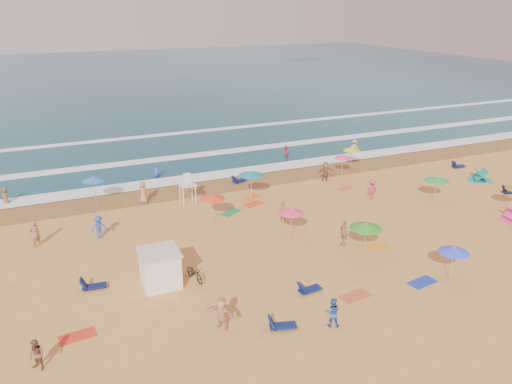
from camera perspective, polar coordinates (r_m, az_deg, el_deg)
name	(u,v)px	position (r m, az deg, el deg)	size (l,w,h in m)	color
ground	(256,249)	(32.74, 0.00, -6.52)	(220.00, 220.00, 0.00)	gold
ocean	(97,80)	(112.31, -17.76, 12.08)	(220.00, 140.00, 0.18)	#0C4756
wet_sand	(199,188)	(43.54, -6.57, 0.45)	(220.00, 220.00, 0.00)	olive
surf_foam	(173,160)	(51.60, -9.50, 3.65)	(200.00, 18.70, 0.05)	white
cabana	(160,269)	(28.90, -10.89, -8.62)	(2.00, 2.00, 2.00)	white
cabana_roof	(159,252)	(28.41, -11.03, -6.76)	(2.20, 2.20, 0.12)	silver
bicycle	(195,273)	(29.30, -7.02, -9.19)	(0.60, 1.71, 0.90)	black
lifeguard_stand	(188,190)	(40.12, -7.82, 0.19)	(1.20, 1.20, 2.10)	white
beach_umbrellas	(252,220)	(31.82, -0.42, -3.21)	(49.32, 29.36, 0.76)	green
loungers	(327,240)	(33.90, 8.10, -5.42)	(45.49, 23.55, 0.34)	#0E1D49
towels	(261,257)	(31.77, 0.59, -7.39)	(33.81, 24.62, 0.03)	red
popup_tents	(497,192)	(45.23, 25.84, 0.02)	(6.96, 9.90, 1.20)	#FA37A1
beachgoers	(230,210)	(36.77, -3.04, -2.03)	(45.16, 27.54, 2.08)	tan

